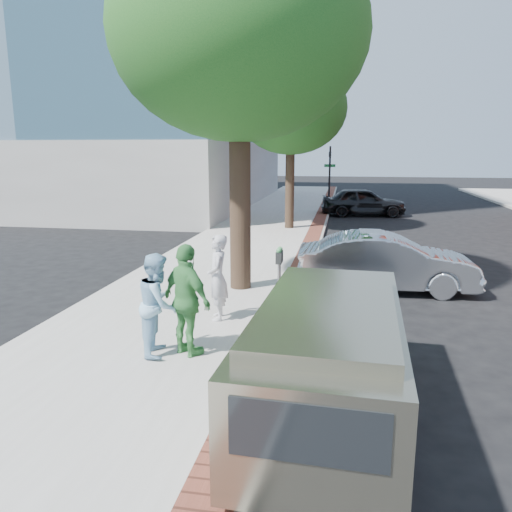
% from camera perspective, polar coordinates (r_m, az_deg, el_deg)
% --- Properties ---
extents(ground, '(120.00, 120.00, 0.00)m').
position_cam_1_polar(ground, '(10.88, -0.72, -7.12)').
color(ground, black).
rests_on(ground, ground).
extents(sidewalk, '(5.00, 60.00, 0.15)m').
position_cam_1_polar(sidewalk, '(18.75, -0.60, 1.29)').
color(sidewalk, '#9E9991').
rests_on(sidewalk, ground).
extents(brick_strip, '(0.60, 60.00, 0.01)m').
position_cam_1_polar(brick_strip, '(18.46, 6.12, 1.30)').
color(brick_strip, brown).
rests_on(brick_strip, sidewalk).
extents(curb, '(0.10, 60.00, 0.15)m').
position_cam_1_polar(curb, '(18.45, 7.20, 1.02)').
color(curb, gray).
rests_on(curb, ground).
extents(office_tower, '(18.00, 22.00, 24.00)m').
position_cam_1_polar(office_tower, '(36.39, -15.91, 25.01)').
color(office_tower, slate).
rests_on(office_tower, ground).
extents(office_base, '(18.20, 22.20, 4.00)m').
position_cam_1_polar(office_base, '(35.44, -14.97, 9.10)').
color(office_base, gray).
rests_on(office_base, ground).
extents(signal_near, '(0.70, 0.15, 3.80)m').
position_cam_1_polar(signal_near, '(32.14, 8.42, 9.56)').
color(signal_near, black).
rests_on(signal_near, ground).
extents(tree_near, '(6.00, 6.00, 8.51)m').
position_cam_1_polar(tree_near, '(12.54, -1.95, 24.01)').
color(tree_near, black).
rests_on(tree_near, sidewalk).
extents(tree_far, '(4.80, 4.80, 7.14)m').
position_cam_1_polar(tree_far, '(22.30, 4.01, 16.45)').
color(tree_far, black).
rests_on(tree_far, sidewalk).
extents(parking_meter, '(0.12, 0.32, 1.47)m').
position_cam_1_polar(parking_meter, '(10.27, 2.68, -1.30)').
color(parking_meter, gray).
rests_on(parking_meter, sidewalk).
extents(person_gray, '(0.56, 0.72, 1.76)m').
position_cam_1_polar(person_gray, '(10.18, -4.40, -2.45)').
color(person_gray, '#BABABF').
rests_on(person_gray, sidewalk).
extents(person_officer, '(0.81, 0.96, 1.74)m').
position_cam_1_polar(person_officer, '(8.62, -11.10, -5.40)').
color(person_officer, '#92C3E2').
rests_on(person_officer, sidewalk).
extents(person_green, '(1.19, 1.02, 1.92)m').
position_cam_1_polar(person_green, '(8.45, -7.89, -5.04)').
color(person_green, '#419047').
rests_on(person_green, sidewalk).
extents(sedan_silver, '(4.56, 1.74, 1.49)m').
position_cam_1_polar(sedan_silver, '(13.25, 14.63, -0.69)').
color(sedan_silver, '#B4B6BC').
rests_on(sedan_silver, ground).
extents(bg_car, '(4.73, 2.32, 1.55)m').
position_cam_1_polar(bg_car, '(28.21, 12.16, 6.09)').
color(bg_car, black).
rests_on(bg_car, ground).
extents(van, '(1.98, 4.74, 1.72)m').
position_cam_1_polar(van, '(6.84, 8.33, -10.73)').
color(van, gray).
rests_on(van, ground).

